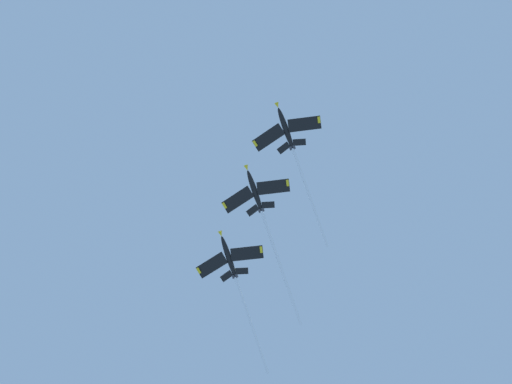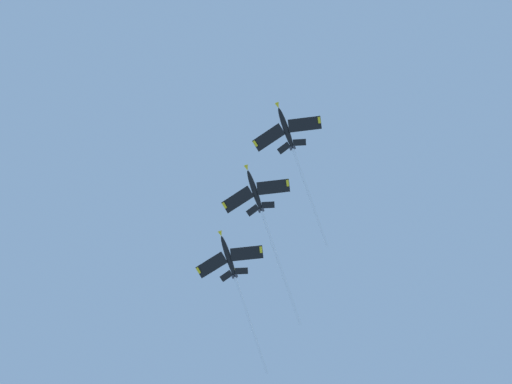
{
  "view_description": "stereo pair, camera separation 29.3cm",
  "coord_description": "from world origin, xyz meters",
  "views": [
    {
      "loc": [
        22.84,
        -26.69,
        1.92
      ],
      "look_at": [
        -39.09,
        11.39,
        165.85
      ],
      "focal_mm": 45.4,
      "sensor_mm": 36.0,
      "label": 1
    },
    {
      "loc": [
        22.69,
        -26.93,
        1.92
      ],
      "look_at": [
        -39.09,
        11.39,
        165.85
      ],
      "focal_mm": 45.4,
      "sensor_mm": 36.0,
      "label": 2
    }
  ],
  "objects": [
    {
      "name": "jet_lead",
      "position": [
        -23.98,
        13.96,
        169.44
      ],
      "size": [
        27.1,
        31.25,
        19.1
      ],
      "color": "black"
    },
    {
      "name": "jet_second",
      "position": [
        -43.41,
        16.69,
        162.3
      ],
      "size": [
        29.37,
        34.12,
        21.82
      ],
      "color": "black"
    },
    {
      "name": "jet_third",
      "position": [
        -60.73,
        17.84,
        157.08
      ],
      "size": [
        27.05,
        30.83,
        18.88
      ],
      "color": "black"
    }
  ]
}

